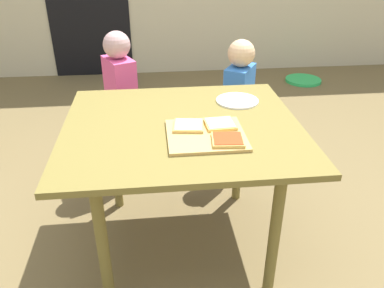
{
  "coord_description": "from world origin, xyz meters",
  "views": [
    {
      "loc": [
        -0.13,
        -1.64,
        1.51
      ],
      "look_at": [
        0.05,
        0.0,
        0.61
      ],
      "focal_mm": 36.47,
      "sensor_mm": 36.0,
      "label": 1
    }
  ],
  "objects": [
    {
      "name": "ground_plane",
      "position": [
        0.0,
        0.0,
        0.0
      ],
      "size": [
        16.0,
        16.0,
        0.0
      ],
      "primitive_type": "plane",
      "color": "brown"
    },
    {
      "name": "dining_table",
      "position": [
        0.0,
        0.0,
        0.64
      ],
      "size": [
        1.11,
        0.99,
        0.72
      ],
      "color": "olive",
      "rests_on": "ground"
    },
    {
      "name": "cutting_board",
      "position": [
        0.09,
        -0.14,
        0.73
      ],
      "size": [
        0.34,
        0.32,
        0.01
      ],
      "primitive_type": "cube",
      "color": "tan",
      "rests_on": "dining_table"
    },
    {
      "name": "pizza_slice_far_right",
      "position": [
        0.17,
        -0.06,
        0.74
      ],
      "size": [
        0.14,
        0.14,
        0.02
      ],
      "color": "#DAAF55",
      "rests_on": "cutting_board"
    },
    {
      "name": "pizza_slice_near_right",
      "position": [
        0.17,
        -0.22,
        0.74
      ],
      "size": [
        0.15,
        0.14,
        0.02
      ],
      "color": "#DAAF55",
      "rests_on": "cutting_board"
    },
    {
      "name": "pizza_slice_far_left",
      "position": [
        0.02,
        -0.06,
        0.74
      ],
      "size": [
        0.15,
        0.15,
        0.02
      ],
      "color": "#DAAF55",
      "rests_on": "cutting_board"
    },
    {
      "name": "plate_white_right",
      "position": [
        0.32,
        0.25,
        0.73
      ],
      "size": [
        0.22,
        0.22,
        0.01
      ],
      "primitive_type": "cylinder",
      "color": "white",
      "rests_on": "dining_table"
    },
    {
      "name": "child_left",
      "position": [
        -0.33,
        0.73,
        0.57
      ],
      "size": [
        0.23,
        0.28,
        1.0
      ],
      "color": "navy",
      "rests_on": "ground"
    },
    {
      "name": "child_right",
      "position": [
        0.44,
        0.73,
        0.53
      ],
      "size": [
        0.24,
        0.28,
        0.93
      ],
      "color": "navy",
      "rests_on": "ground"
    },
    {
      "name": "garden_hose_coil",
      "position": [
        1.61,
        2.48,
        0.02
      ],
      "size": [
        0.4,
        0.4,
        0.03
      ],
      "primitive_type": "cylinder",
      "color": "#30C45E",
      "rests_on": "ground"
    }
  ]
}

